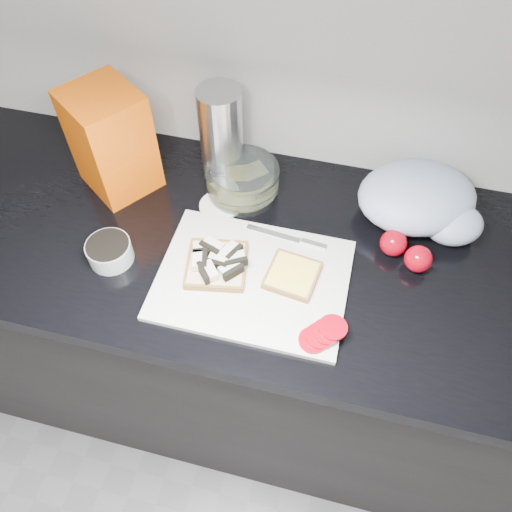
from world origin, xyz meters
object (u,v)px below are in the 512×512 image
(bread_bag, at_px, (111,141))
(steel_canister, at_px, (221,136))
(cutting_board, at_px, (253,279))
(glass_bowl, at_px, (243,180))

(bread_bag, xyz_separation_m, steel_canister, (0.24, 0.09, -0.01))
(cutting_board, relative_size, bread_bag, 1.59)
(bread_bag, bearing_deg, cutting_board, 7.04)
(glass_bowl, bearing_deg, cutting_board, -70.59)
(bread_bag, height_order, steel_canister, bread_bag)
(cutting_board, xyz_separation_m, steel_canister, (-0.15, 0.30, 0.11))
(cutting_board, bearing_deg, steel_canister, 116.77)
(bread_bag, relative_size, steel_canister, 1.04)
(glass_bowl, xyz_separation_m, bread_bag, (-0.30, -0.04, 0.09))
(cutting_board, distance_m, bread_bag, 0.46)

